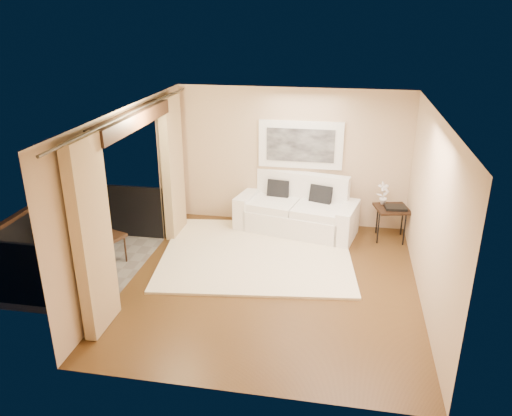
% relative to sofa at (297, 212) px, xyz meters
% --- Properties ---
extents(floor, '(5.00, 5.00, 0.00)m').
position_rel_sofa_xyz_m(floor, '(-0.17, -2.10, -0.38)').
color(floor, '#533618').
rests_on(floor, ground).
extents(room_shell, '(5.00, 6.40, 5.00)m').
position_rel_sofa_xyz_m(room_shell, '(-2.30, -2.10, 2.14)').
color(room_shell, white).
rests_on(room_shell, ground).
extents(balcony, '(1.81, 2.60, 1.17)m').
position_rel_sofa_xyz_m(balcony, '(-3.48, -2.10, -0.21)').
color(balcony, '#605B56').
rests_on(balcony, ground).
extents(curtains, '(0.16, 4.80, 2.64)m').
position_rel_sofa_xyz_m(curtains, '(-2.28, -2.10, 0.95)').
color(curtains, tan).
rests_on(curtains, ground).
extents(artwork, '(1.62, 0.07, 0.92)m').
position_rel_sofa_xyz_m(artwork, '(-0.02, 0.36, 1.24)').
color(artwork, white).
rests_on(artwork, room_shell).
extents(rug, '(3.60, 3.23, 0.04)m').
position_rel_sofa_xyz_m(rug, '(-0.59, -1.19, -0.36)').
color(rug, '#FCEDCA').
rests_on(rug, floor).
extents(sofa, '(2.42, 1.42, 1.09)m').
position_rel_sofa_xyz_m(sofa, '(0.00, 0.00, 0.00)').
color(sofa, white).
rests_on(sofa, floor).
extents(side_table, '(0.70, 0.70, 0.63)m').
position_rel_sofa_xyz_m(side_table, '(1.76, -0.10, 0.19)').
color(side_table, black).
rests_on(side_table, floor).
extents(tray, '(0.41, 0.32, 0.05)m').
position_rel_sofa_xyz_m(tray, '(1.81, -0.15, 0.27)').
color(tray, black).
rests_on(tray, side_table).
extents(orchid, '(0.28, 0.24, 0.44)m').
position_rel_sofa_xyz_m(orchid, '(1.59, 0.04, 0.47)').
color(orchid, white).
rests_on(orchid, side_table).
extents(bistro_table, '(0.75, 0.75, 0.80)m').
position_rel_sofa_xyz_m(bistro_table, '(-3.57, -2.31, 0.33)').
color(bistro_table, black).
rests_on(bistro_table, balcony).
extents(balcony_chair_far, '(0.59, 0.60, 1.07)m').
position_rel_sofa_xyz_m(balcony_chair_far, '(-3.03, -2.06, 0.24)').
color(balcony_chair_far, black).
rests_on(balcony_chair_far, balcony).
extents(balcony_chair_near, '(0.55, 0.55, 1.01)m').
position_rel_sofa_xyz_m(balcony_chair_near, '(-2.92, -2.76, 0.20)').
color(balcony_chair_near, black).
rests_on(balcony_chair_near, balcony).
extents(ice_bucket, '(0.18, 0.18, 0.20)m').
position_rel_sofa_xyz_m(ice_bucket, '(-3.76, -2.25, 0.51)').
color(ice_bucket, silver).
rests_on(ice_bucket, bistro_table).
extents(candle, '(0.06, 0.06, 0.07)m').
position_rel_sofa_xyz_m(candle, '(-3.55, -2.19, 0.45)').
color(candle, red).
rests_on(candle, bistro_table).
extents(vase, '(0.04, 0.04, 0.18)m').
position_rel_sofa_xyz_m(vase, '(-3.59, -2.45, 0.50)').
color(vase, white).
rests_on(vase, bistro_table).
extents(glass_a, '(0.06, 0.06, 0.12)m').
position_rel_sofa_xyz_m(glass_a, '(-3.40, -2.37, 0.47)').
color(glass_a, silver).
rests_on(glass_a, bistro_table).
extents(glass_b, '(0.06, 0.06, 0.12)m').
position_rel_sofa_xyz_m(glass_b, '(-3.40, -2.30, 0.47)').
color(glass_b, silver).
rests_on(glass_b, bistro_table).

